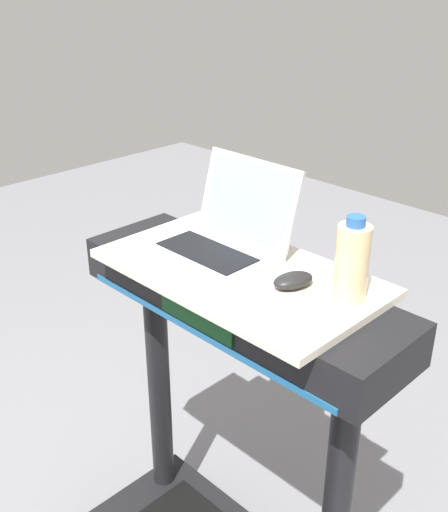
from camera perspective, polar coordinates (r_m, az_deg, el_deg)
The scene contains 4 objects.
desk_board at distance 1.50m, azimuth 1.35°, elevation -1.49°, with size 0.69×0.39×0.02m, color beige.
laptop at distance 1.56m, azimuth -0.05°, elevation 1.94°, with size 0.31×0.27×0.22m.
computer_mouse at distance 1.41m, azimuth 6.40°, elevation -2.24°, with size 0.06×0.10×0.03m, color black.
water_bottle at distance 1.35m, azimuth 11.73°, elevation -0.51°, with size 0.07×0.07×0.19m.
Camera 1 is at (0.92, -0.27, 1.74)m, focal length 43.33 mm.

